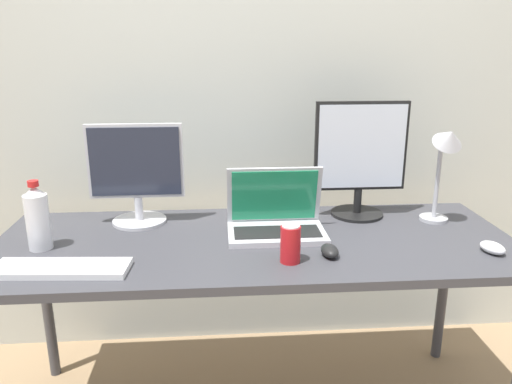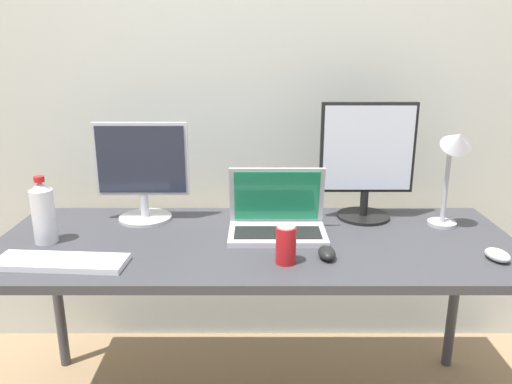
# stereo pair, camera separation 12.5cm
# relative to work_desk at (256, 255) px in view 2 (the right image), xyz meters

# --- Properties ---
(wall_back) EXTENTS (7.00, 0.08, 2.60)m
(wall_back) POSITION_rel_work_desk_xyz_m (0.00, 0.59, 0.62)
(wall_back) COLOR silver
(wall_back) RESTS_ON ground
(work_desk) EXTENTS (1.88, 0.72, 0.74)m
(work_desk) POSITION_rel_work_desk_xyz_m (0.00, 0.00, 0.00)
(work_desk) COLOR #424247
(work_desk) RESTS_ON ground
(monitor_left) EXTENTS (0.37, 0.21, 0.39)m
(monitor_left) POSITION_rel_work_desk_xyz_m (-0.45, 0.22, 0.26)
(monitor_left) COLOR silver
(monitor_left) RESTS_ON work_desk
(monitor_center) EXTENTS (0.37, 0.21, 0.47)m
(monitor_center) POSITION_rel_work_desk_xyz_m (0.44, 0.24, 0.30)
(monitor_center) COLOR black
(monitor_center) RESTS_ON work_desk
(laptop_silver) EXTENTS (0.36, 0.23, 0.24)m
(laptop_silver) POSITION_rel_work_desk_xyz_m (0.08, 0.06, 0.12)
(laptop_silver) COLOR silver
(laptop_silver) RESTS_ON work_desk
(keyboard_main) EXTENTS (0.43, 0.16, 0.02)m
(keyboard_main) POSITION_rel_work_desk_xyz_m (-0.63, -0.22, 0.07)
(keyboard_main) COLOR white
(keyboard_main) RESTS_ON work_desk
(mouse_by_keyboard) EXTENTS (0.09, 0.11, 0.04)m
(mouse_by_keyboard) POSITION_rel_work_desk_xyz_m (0.79, -0.18, 0.08)
(mouse_by_keyboard) COLOR silver
(mouse_by_keyboard) RESTS_ON work_desk
(mouse_by_laptop) EXTENTS (0.06, 0.10, 0.04)m
(mouse_by_laptop) POSITION_rel_work_desk_xyz_m (0.23, -0.16, 0.08)
(mouse_by_laptop) COLOR black
(mouse_by_laptop) RESTS_ON work_desk
(water_bottle) EXTENTS (0.08, 0.08, 0.24)m
(water_bottle) POSITION_rel_work_desk_xyz_m (-0.75, -0.02, 0.17)
(water_bottle) COLOR silver
(water_bottle) RESTS_ON work_desk
(soda_can_near_keyboard) EXTENTS (0.07, 0.07, 0.13)m
(soda_can_near_keyboard) POSITION_rel_work_desk_xyz_m (0.10, -0.20, 0.12)
(soda_can_near_keyboard) COLOR red
(soda_can_near_keyboard) RESTS_ON work_desk
(desk_lamp) EXTENTS (0.11, 0.18, 0.40)m
(desk_lamp) POSITION_rel_work_desk_xyz_m (0.73, 0.11, 0.33)
(desk_lamp) COLOR #B7B7BC
(desk_lamp) RESTS_ON work_desk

